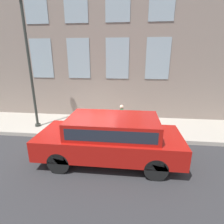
# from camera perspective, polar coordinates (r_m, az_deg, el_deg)

# --- Properties ---
(ground_plane) EXTENTS (80.00, 80.00, 0.00)m
(ground_plane) POSITION_cam_1_polar(r_m,az_deg,el_deg) (8.02, -7.91, -8.92)
(ground_plane) COLOR #2D2D30
(sidewalk) EXTENTS (2.86, 60.00, 0.18)m
(sidewalk) POSITION_cam_1_polar(r_m,az_deg,el_deg) (9.26, -5.80, -4.52)
(sidewalk) COLOR #A8A093
(sidewalk) RESTS_ON ground_plane
(building_facade) EXTENTS (0.33, 40.00, 9.27)m
(building_facade) POSITION_cam_1_polar(r_m,az_deg,el_deg) (10.18, -4.66, 23.62)
(building_facade) COLOR gray
(building_facade) RESTS_ON ground_plane
(fire_hydrant) EXTENTS (0.30, 0.43, 0.86)m
(fire_hydrant) POSITION_cam_1_polar(r_m,az_deg,el_deg) (8.25, -3.18, -3.29)
(fire_hydrant) COLOR gold
(fire_hydrant) RESTS_ON sidewalk
(person) EXTENTS (0.30, 0.20, 1.23)m
(person) POSITION_cam_1_polar(r_m,az_deg,el_deg) (8.35, 3.14, -0.91)
(person) COLOR #232328
(person) RESTS_ON sidewalk
(parked_truck_red_near) EXTENTS (2.00, 4.87, 1.63)m
(parked_truck_red_near) POSITION_cam_1_polar(r_m,az_deg,el_deg) (6.09, -0.37, -7.78)
(parked_truck_red_near) COLOR black
(parked_truck_red_near) RESTS_ON ground_plane
(street_lamp) EXTENTS (0.36, 0.36, 5.97)m
(street_lamp) POSITION_cam_1_polar(r_m,az_deg,el_deg) (9.12, -25.87, 17.80)
(street_lamp) COLOR #2D332D
(street_lamp) RESTS_ON sidewalk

